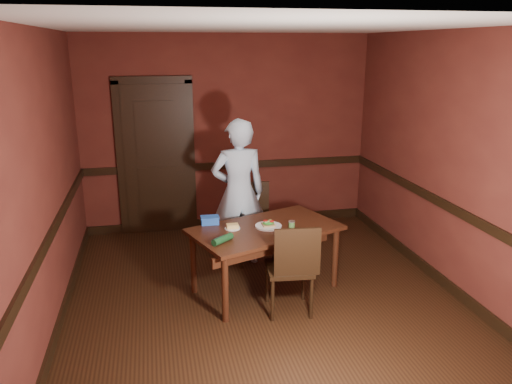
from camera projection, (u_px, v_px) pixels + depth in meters
name	position (u px, v px, depth m)	size (l,w,h in m)	color
floor	(263.00, 297.00, 5.23)	(4.00, 4.50, 0.01)	black
ceiling	(264.00, 26.00, 4.46)	(4.00, 4.50, 0.01)	white
wall_back	(228.00, 134.00, 6.96)	(4.00, 0.02, 2.70)	#56211A
wall_front	(354.00, 271.00, 2.74)	(4.00, 0.02, 2.70)	#56211A
wall_left	(45.00, 184.00, 4.45)	(0.02, 4.50, 2.70)	#56211A
wall_right	(449.00, 163.00, 5.24)	(0.02, 4.50, 2.70)	#56211A
dado_back	(228.00, 165.00, 7.07)	(4.00, 0.03, 0.10)	black
dado_left	(53.00, 231.00, 4.58)	(0.03, 4.50, 0.10)	black
dado_right	(443.00, 204.00, 5.37)	(0.03, 4.50, 0.10)	black
baseboard_back	(229.00, 221.00, 7.31)	(4.00, 0.03, 0.12)	black
baseboard_left	(63.00, 312.00, 4.82)	(0.03, 4.50, 0.12)	black
baseboard_right	(435.00, 275.00, 5.61)	(0.03, 4.50, 0.12)	black
door	(156.00, 156.00, 6.80)	(1.05, 0.07, 2.20)	black
dining_table	(265.00, 259.00, 5.31)	(1.51, 0.85, 0.71)	#33180C
chair_far	(255.00, 224.00, 5.98)	(0.44, 0.44, 0.95)	black
chair_near	(289.00, 267.00, 4.85)	(0.44, 0.44, 0.94)	black
person	(238.00, 193.00, 5.86)	(0.64, 0.42, 1.75)	silver
sandwich_plate	(268.00, 225.00, 5.21)	(0.28, 0.28, 0.07)	silver
sauce_jar	(292.00, 224.00, 5.17)	(0.07, 0.07, 0.08)	#4E833D
cheese_saucer	(232.00, 227.00, 5.16)	(0.16, 0.16, 0.05)	silver
food_tub	(210.00, 220.00, 5.30)	(0.20, 0.14, 0.08)	blue
wrapped_veg	(223.00, 239.00, 4.80)	(0.07, 0.07, 0.25)	#133C1C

